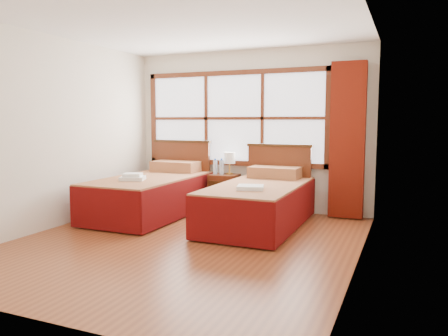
% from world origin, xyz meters
% --- Properties ---
extents(floor, '(4.50, 4.50, 0.00)m').
position_xyz_m(floor, '(0.00, 0.00, 0.00)').
color(floor, brown).
rests_on(floor, ground).
extents(ceiling, '(4.50, 4.50, 0.00)m').
position_xyz_m(ceiling, '(0.00, 0.00, 2.60)').
color(ceiling, white).
rests_on(ceiling, wall_back).
extents(wall_back, '(4.00, 0.00, 4.00)m').
position_xyz_m(wall_back, '(0.00, 2.25, 1.30)').
color(wall_back, silver).
rests_on(wall_back, floor).
extents(wall_left, '(0.00, 4.50, 4.50)m').
position_xyz_m(wall_left, '(-2.00, 0.00, 1.30)').
color(wall_left, silver).
rests_on(wall_left, floor).
extents(wall_right, '(0.00, 4.50, 4.50)m').
position_xyz_m(wall_right, '(2.00, 0.00, 1.30)').
color(wall_right, silver).
rests_on(wall_right, floor).
extents(window, '(3.16, 0.06, 1.56)m').
position_xyz_m(window, '(-0.25, 2.21, 1.50)').
color(window, white).
rests_on(window, wall_back).
extents(curtain, '(0.50, 0.16, 2.30)m').
position_xyz_m(curtain, '(1.60, 2.11, 1.17)').
color(curtain, maroon).
rests_on(curtain, wall_back).
extents(bed_left, '(1.15, 2.24, 1.13)m').
position_xyz_m(bed_left, '(-1.19, 1.20, 0.34)').
color(bed_left, '#381F0B').
rests_on(bed_left, floor).
extents(bed_right, '(1.12, 2.18, 1.10)m').
position_xyz_m(bed_right, '(0.55, 1.20, 0.33)').
color(bed_right, '#381F0B').
rests_on(bed_right, floor).
extents(nightstand, '(0.44, 0.43, 0.58)m').
position_xyz_m(nightstand, '(-0.33, 1.99, 0.29)').
color(nightstand, '#5A2713').
rests_on(nightstand, floor).
extents(towels_left, '(0.42, 0.40, 0.10)m').
position_xyz_m(towels_left, '(-1.24, 0.72, 0.64)').
color(towels_left, white).
rests_on(towels_left, bed_left).
extents(towels_right, '(0.39, 0.36, 0.05)m').
position_xyz_m(towels_right, '(0.59, 0.68, 0.61)').
color(towels_right, white).
rests_on(towels_right, bed_right).
extents(lamp, '(0.18, 0.18, 0.36)m').
position_xyz_m(lamp, '(-0.27, 2.08, 0.84)').
color(lamp, gold).
rests_on(lamp, nightstand).
extents(bottle_near, '(0.07, 0.07, 0.26)m').
position_xyz_m(bottle_near, '(-0.49, 1.98, 0.70)').
color(bottle_near, silver).
rests_on(bottle_near, nightstand).
extents(bottle_far, '(0.07, 0.07, 0.27)m').
position_xyz_m(bottle_far, '(-0.37, 1.97, 0.71)').
color(bottle_far, silver).
rests_on(bottle_far, nightstand).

